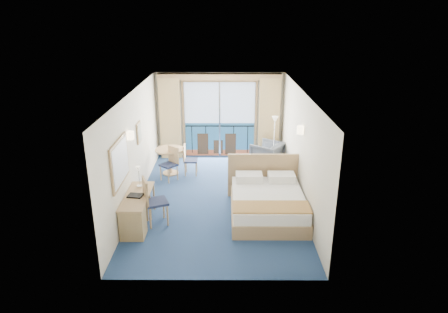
# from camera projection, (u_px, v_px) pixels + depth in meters

# --- Properties ---
(floor) EXTENTS (6.50, 6.50, 0.00)m
(floor) POSITION_uv_depth(u_px,v_px,m) (218.00, 199.00, 10.07)
(floor) COLOR navy
(floor) RESTS_ON ground
(room_walls) EXTENTS (4.04, 6.54, 2.72)m
(room_walls) POSITION_uv_depth(u_px,v_px,m) (218.00, 131.00, 9.46)
(room_walls) COLOR beige
(room_walls) RESTS_ON ground
(balcony_door) EXTENTS (2.36, 0.03, 2.52)m
(balcony_door) POSITION_uv_depth(u_px,v_px,m) (219.00, 122.00, 12.70)
(balcony_door) COLOR navy
(balcony_door) RESTS_ON room_walls
(curtain_left) EXTENTS (0.65, 0.22, 2.55)m
(curtain_left) POSITION_uv_depth(u_px,v_px,m) (170.00, 119.00, 12.53)
(curtain_left) COLOR tan
(curtain_left) RESTS_ON room_walls
(curtain_right) EXTENTS (0.65, 0.22, 2.55)m
(curtain_right) POSITION_uv_depth(u_px,v_px,m) (269.00, 119.00, 12.51)
(curtain_right) COLOR tan
(curtain_right) RESTS_ON room_walls
(pelmet) EXTENTS (3.80, 0.25, 0.18)m
(pelmet) POSITION_uv_depth(u_px,v_px,m) (219.00, 77.00, 12.10)
(pelmet) COLOR tan
(pelmet) RESTS_ON room_walls
(mirror) EXTENTS (0.05, 1.25, 0.95)m
(mirror) POSITION_uv_depth(u_px,v_px,m) (120.00, 162.00, 8.14)
(mirror) COLOR tan
(mirror) RESTS_ON room_walls
(wall_print) EXTENTS (0.04, 0.42, 0.52)m
(wall_print) POSITION_uv_depth(u_px,v_px,m) (139.00, 133.00, 9.96)
(wall_print) COLOR tan
(wall_print) RESTS_ON room_walls
(sconce_left) EXTENTS (0.18, 0.18, 0.18)m
(sconce_left) POSITION_uv_depth(u_px,v_px,m) (130.00, 135.00, 8.88)
(sconce_left) COLOR #FFE4B2
(sconce_left) RESTS_ON room_walls
(sconce_right) EXTENTS (0.18, 0.18, 0.18)m
(sconce_right) POSITION_uv_depth(u_px,v_px,m) (301.00, 130.00, 9.29)
(sconce_right) COLOR #FFE4B2
(sconce_right) RESTS_ON room_walls
(bed) EXTENTS (1.81, 2.15, 1.14)m
(bed) POSITION_uv_depth(u_px,v_px,m) (267.00, 202.00, 9.18)
(bed) COLOR tan
(bed) RESTS_ON ground
(nightstand) EXTENTS (0.37, 0.35, 0.49)m
(nightstand) POSITION_uv_depth(u_px,v_px,m) (286.00, 180.00, 10.56)
(nightstand) COLOR #9A8151
(nightstand) RESTS_ON ground
(phone) EXTENTS (0.18, 0.15, 0.08)m
(phone) POSITION_uv_depth(u_px,v_px,m) (286.00, 171.00, 10.45)
(phone) COLOR silver
(phone) RESTS_ON nightstand
(armchair) EXTENTS (1.15, 1.15, 0.76)m
(armchair) POSITION_uv_depth(u_px,v_px,m) (267.00, 154.00, 12.05)
(armchair) COLOR #454B54
(armchair) RESTS_ON ground
(floor_lamp) EXTENTS (0.21, 0.21, 1.53)m
(floor_lamp) POSITION_uv_depth(u_px,v_px,m) (275.00, 129.00, 11.90)
(floor_lamp) COLOR silver
(floor_lamp) RESTS_ON ground
(desk) EXTENTS (0.52, 1.50, 0.70)m
(desk) POSITION_uv_depth(u_px,v_px,m) (134.00, 217.00, 8.36)
(desk) COLOR tan
(desk) RESTS_ON ground
(desk_chair) EXTENTS (0.62, 0.61, 1.09)m
(desk_chair) POSITION_uv_depth(u_px,v_px,m) (152.00, 199.00, 8.67)
(desk_chair) COLOR #1C2442
(desk_chair) RESTS_ON ground
(folder) EXTENTS (0.35, 0.28, 0.03)m
(folder) POSITION_uv_depth(u_px,v_px,m) (135.00, 196.00, 8.58)
(folder) COLOR black
(folder) RESTS_ON desk
(desk_lamp) EXTENTS (0.13, 0.13, 0.49)m
(desk_lamp) POSITION_uv_depth(u_px,v_px,m) (139.00, 172.00, 8.89)
(desk_lamp) COLOR silver
(desk_lamp) RESTS_ON desk
(round_table) EXTENTS (0.83, 0.83, 0.75)m
(round_table) POSITION_uv_depth(u_px,v_px,m) (170.00, 155.00, 11.45)
(round_table) COLOR tan
(round_table) RESTS_ON ground
(table_chair_a) EXTENTS (0.39, 0.38, 0.89)m
(table_chair_a) POSITION_uv_depth(u_px,v_px,m) (188.00, 158.00, 11.41)
(table_chair_a) COLOR #1C2442
(table_chair_a) RESTS_ON ground
(table_chair_b) EXTENTS (0.58, 0.58, 0.94)m
(table_chair_b) POSITION_uv_depth(u_px,v_px,m) (171.00, 161.00, 11.06)
(table_chair_b) COLOR #1C2442
(table_chair_b) RESTS_ON ground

